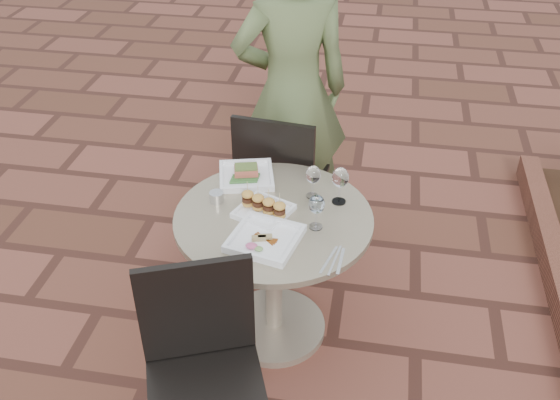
% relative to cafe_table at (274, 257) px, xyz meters
% --- Properties ---
extents(ground, '(60.00, 60.00, 0.00)m').
position_rel_cafe_table_xyz_m(ground, '(-0.11, -0.04, -0.48)').
color(ground, brown).
rests_on(ground, ground).
extents(cafe_table, '(0.90, 0.90, 0.73)m').
position_rel_cafe_table_xyz_m(cafe_table, '(0.00, 0.00, 0.00)').
color(cafe_table, gray).
rests_on(cafe_table, ground).
extents(chair_far, '(0.49, 0.49, 0.93)m').
position_rel_cafe_table_xyz_m(chair_far, '(-0.09, 0.61, 0.07)').
color(chair_far, black).
rests_on(chair_far, ground).
extents(chair_near, '(0.57, 0.57, 0.93)m').
position_rel_cafe_table_xyz_m(chair_near, '(-0.15, -0.69, 0.07)').
color(chair_near, black).
rests_on(chair_near, ground).
extents(diner, '(0.76, 0.63, 1.80)m').
position_rel_cafe_table_xyz_m(diner, '(-0.07, 0.91, 0.42)').
color(diner, '#4F5F34').
rests_on(diner, ground).
extents(plate_salmon, '(0.32, 0.32, 0.07)m').
position_rel_cafe_table_xyz_m(plate_salmon, '(-0.19, 0.28, 0.27)').
color(plate_salmon, white).
rests_on(plate_salmon, cafe_table).
extents(plate_sliders, '(0.28, 0.28, 0.14)m').
position_rel_cafe_table_xyz_m(plate_sliders, '(-0.05, 0.01, 0.28)').
color(plate_sliders, white).
rests_on(plate_sliders, cafe_table).
extents(plate_tuna, '(0.33, 0.33, 0.03)m').
position_rel_cafe_table_xyz_m(plate_tuna, '(-0.00, -0.19, 0.26)').
color(plate_tuna, white).
rests_on(plate_tuna, cafe_table).
extents(wine_glass_right, '(0.07, 0.07, 0.17)m').
position_rel_cafe_table_xyz_m(wine_glass_right, '(0.20, -0.05, 0.36)').
color(wine_glass_right, white).
rests_on(wine_glass_right, cafe_table).
extents(wine_glass_mid, '(0.07, 0.07, 0.16)m').
position_rel_cafe_table_xyz_m(wine_glass_mid, '(0.15, 0.18, 0.36)').
color(wine_glass_mid, white).
rests_on(wine_glass_mid, cafe_table).
extents(wine_glass_far, '(0.08, 0.08, 0.18)m').
position_rel_cafe_table_xyz_m(wine_glass_far, '(0.28, 0.16, 0.38)').
color(wine_glass_far, white).
rests_on(wine_glass_far, cafe_table).
extents(steel_ramekin, '(0.08, 0.08, 0.05)m').
position_rel_cafe_table_xyz_m(steel_ramekin, '(-0.28, 0.06, 0.27)').
color(steel_ramekin, silver).
rests_on(steel_ramekin, cafe_table).
extents(cutlery_set, '(0.11, 0.21, 0.00)m').
position_rel_cafe_table_xyz_m(cutlery_set, '(0.30, -0.26, 0.25)').
color(cutlery_set, silver).
rests_on(cutlery_set, cafe_table).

